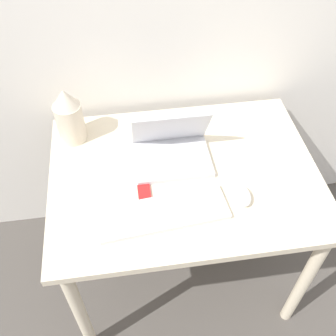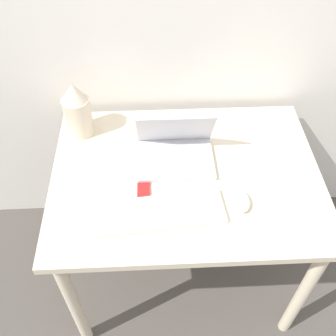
{
  "view_description": "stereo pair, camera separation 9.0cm",
  "coord_description": "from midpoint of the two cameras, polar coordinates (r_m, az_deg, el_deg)",
  "views": [
    {
      "loc": [
        -0.21,
        -0.6,
        1.87
      ],
      "look_at": [
        -0.07,
        0.32,
        0.85
      ],
      "focal_mm": 42.0,
      "sensor_mm": 36.0,
      "label": 1
    },
    {
      "loc": [
        -0.12,
        -0.6,
        1.87
      ],
      "look_at": [
        -0.07,
        0.32,
        0.85
      ],
      "focal_mm": 42.0,
      "sensor_mm": 36.0,
      "label": 2
    }
  ],
  "objects": [
    {
      "name": "vase",
      "position": [
        1.62,
        -11.49,
        8.22
      ],
      "size": [
        0.11,
        0.11,
        0.24
      ],
      "color": "beige",
      "rests_on": "desk"
    },
    {
      "name": "mp3_player",
      "position": [
        1.44,
        -1.77,
        -3.3
      ],
      "size": [
        0.05,
        0.07,
        0.01
      ],
      "color": "red",
      "rests_on": "desk"
    },
    {
      "name": "laptop",
      "position": [
        1.52,
        2.79,
        2.76
      ],
      "size": [
        0.29,
        0.22,
        0.22
      ],
      "color": "silver",
      "rests_on": "desk"
    },
    {
      "name": "keyboard",
      "position": [
        1.37,
        0.65,
        -6.58
      ],
      "size": [
        0.46,
        0.19,
        0.02
      ],
      "color": "silver",
      "rests_on": "desk"
    },
    {
      "name": "mouse",
      "position": [
        1.43,
        12.4,
        -4.8
      ],
      "size": [
        0.06,
        0.1,
        0.03
      ],
      "color": "white",
      "rests_on": "desk"
    },
    {
      "name": "desk",
      "position": [
        1.58,
        4.18,
        -3.27
      ],
      "size": [
        1.03,
        0.76,
        0.75
      ],
      "color": "beige",
      "rests_on": "ground_plane"
    }
  ]
}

